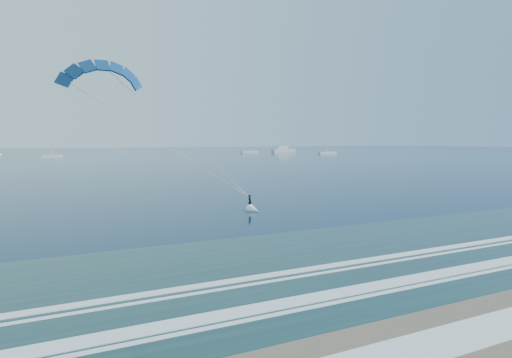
{
  "coord_description": "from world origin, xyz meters",
  "views": [
    {
      "loc": [
        -13.4,
        -11.35,
        7.25
      ],
      "look_at": [
        5.64,
        25.51,
        3.71
      ],
      "focal_mm": 32.0,
      "sensor_mm": 36.0,
      "label": 1
    }
  ],
  "objects": [
    {
      "name": "ground",
      "position": [
        0.0,
        0.0,
        0.0
      ],
      "size": [
        900.0,
        900.0,
        0.0
      ],
      "primitive_type": "plane",
      "color": "#072845",
      "rests_on": "ground"
    },
    {
      "name": "kitesurfer_rig",
      "position": [
        -0.1,
        29.43,
        7.57
      ],
      "size": [
        20.38,
        5.01,
        14.89
      ],
      "color": "#C58717",
      "rests_on": "ground"
    },
    {
      "name": "motor_yacht",
      "position": [
        125.36,
        222.14,
        1.57
      ],
      "size": [
        14.41,
        3.84,
        6.03
      ],
      "color": "silver",
      "rests_on": "ground"
    },
    {
      "name": "sailboat_3",
      "position": [
        -2.19,
        193.36,
        0.67
      ],
      "size": [
        7.24,
        2.4,
        10.25
      ],
      "color": "silver",
      "rests_on": "ground"
    },
    {
      "name": "sailboat_4",
      "position": [
        101.98,
        220.15,
        0.69
      ],
      "size": [
        9.92,
        2.4,
        13.37
      ],
      "color": "silver",
      "rests_on": "ground"
    },
    {
      "name": "sailboat_5",
      "position": [
        129.45,
        183.73,
        0.7
      ],
      "size": [
        10.53,
        2.4,
        14.02
      ],
      "color": "silver",
      "rests_on": "ground"
    }
  ]
}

